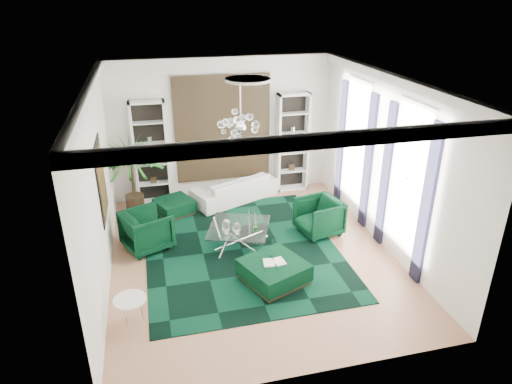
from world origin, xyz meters
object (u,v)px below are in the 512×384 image
object	(u,v)px
coffee_table	(239,235)
ottoman_side	(175,207)
side_table	(131,312)
palm	(131,164)
ottoman_front	(274,272)
armchair_right	(319,217)
sofa	(234,188)
armchair_left	(147,230)

from	to	relation	value
coffee_table	ottoman_side	xyz separation A→B (m)	(-1.31, 1.93, -0.03)
side_table	palm	xyz separation A→B (m)	(0.07, 4.61, 1.03)
ottoman_front	armchair_right	bearing A→B (deg)	46.64
armchair_right	coffee_table	distance (m)	1.96
side_table	coffee_table	bearing A→B (deg)	43.44
sofa	ottoman_side	bearing A→B (deg)	-8.33
armchair_left	armchair_right	world-z (taller)	armchair_left
armchair_right	palm	xyz separation A→B (m)	(-4.25, 2.29, 0.87)
coffee_table	ottoman_front	bearing A→B (deg)	-76.91
sofa	side_table	distance (m)	5.37
ottoman_side	palm	size ratio (longest dim) A/B	0.33
sofa	armchair_right	xyz separation A→B (m)	(1.58, -2.31, 0.09)
ottoman_side	side_table	distance (m)	4.31
armchair_right	ottoman_front	xyz separation A→B (m)	(-1.57, -1.67, -0.21)
armchair_right	side_table	xyz separation A→B (m)	(-4.32, -2.32, -0.16)
ottoman_side	side_table	xyz separation A→B (m)	(-1.06, -4.17, 0.08)
ottoman_front	side_table	size ratio (longest dim) A/B	1.99
coffee_table	armchair_left	bearing A→B (deg)	170.30
ottoman_side	palm	world-z (taller)	palm
armchair_left	side_table	size ratio (longest dim) A/B	1.75
side_table	armchair_right	bearing A→B (deg)	28.25
ottoman_front	palm	bearing A→B (deg)	124.05
ottoman_side	coffee_table	bearing A→B (deg)	-55.73
sofa	ottoman_side	distance (m)	1.74
sofa	side_table	xyz separation A→B (m)	(-2.73, -4.62, -0.08)
coffee_table	ottoman_side	distance (m)	2.33
ottoman_side	side_table	world-z (taller)	side_table
side_table	palm	distance (m)	4.72
sofa	ottoman_side	size ratio (longest dim) A/B	2.76
palm	armchair_right	bearing A→B (deg)	-28.35
sofa	ottoman_front	bearing A→B (deg)	66.69
armchair_left	ottoman_side	size ratio (longest dim) A/B	1.14
armchair_right	coffee_table	bearing A→B (deg)	-99.89
armchair_right	ottoman_side	distance (m)	3.75
ottoman_side	armchair_right	bearing A→B (deg)	-29.65
armchair_left	coffee_table	size ratio (longest dim) A/B	0.75
sofa	armchair_right	bearing A→B (deg)	101.02
sofa	ottoman_side	world-z (taller)	sofa
side_table	ottoman_front	bearing A→B (deg)	13.39
sofa	coffee_table	xyz separation A→B (m)	(-0.36, -2.38, -0.12)
coffee_table	side_table	xyz separation A→B (m)	(-2.37, -2.25, 0.04)
sofa	palm	xyz separation A→B (m)	(-2.67, -0.01, 0.95)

